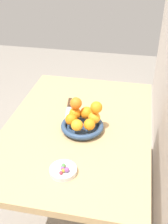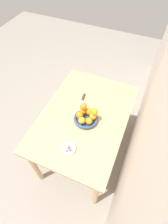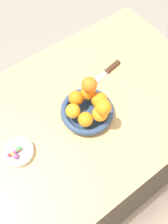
% 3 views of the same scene
% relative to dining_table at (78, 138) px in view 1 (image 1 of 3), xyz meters
% --- Properties ---
extents(ground_plane, '(6.00, 6.00, 0.00)m').
position_rel_dining_table_xyz_m(ground_plane, '(0.00, 0.00, -0.65)').
color(ground_plane, gray).
extents(dining_table, '(1.10, 0.76, 0.74)m').
position_rel_dining_table_xyz_m(dining_table, '(0.00, 0.00, 0.00)').
color(dining_table, tan).
rests_on(dining_table, ground_plane).
extents(fruit_bowl, '(0.22, 0.22, 0.04)m').
position_rel_dining_table_xyz_m(fruit_bowl, '(0.04, 0.03, 0.11)').
color(fruit_bowl, navy).
rests_on(fruit_bowl, dining_table).
extents(candy_dish, '(0.12, 0.12, 0.02)m').
position_rel_dining_table_xyz_m(candy_dish, '(0.35, 0.01, 0.10)').
color(candy_dish, silver).
rests_on(candy_dish, dining_table).
extents(orange_0, '(0.06, 0.06, 0.06)m').
position_rel_dining_table_xyz_m(orange_0, '(0.05, -0.02, 0.16)').
color(orange_0, orange).
rests_on(orange_0, fruit_bowl).
extents(orange_1, '(0.06, 0.06, 0.06)m').
position_rel_dining_table_xyz_m(orange_1, '(0.10, 0.02, 0.16)').
color(orange_1, orange).
rests_on(orange_1, fruit_bowl).
extents(orange_2, '(0.06, 0.06, 0.06)m').
position_rel_dining_table_xyz_m(orange_2, '(0.08, 0.08, 0.16)').
color(orange_2, orange).
rests_on(orange_2, fruit_bowl).
extents(orange_3, '(0.06, 0.06, 0.06)m').
position_rel_dining_table_xyz_m(orange_3, '(0.02, 0.09, 0.16)').
color(orange_3, orange).
rests_on(orange_3, fruit_bowl).
extents(orange_4, '(0.07, 0.07, 0.07)m').
position_rel_dining_table_xyz_m(orange_4, '(-0.01, 0.04, 0.16)').
color(orange_4, orange).
rests_on(orange_4, fruit_bowl).
extents(orange_5, '(0.06, 0.06, 0.06)m').
position_rel_dining_table_xyz_m(orange_5, '(-0.00, -0.01, 0.16)').
color(orange_5, orange).
rests_on(orange_5, fruit_bowl).
extents(orange_6, '(0.06, 0.06, 0.06)m').
position_rel_dining_table_xyz_m(orange_6, '(0.02, 0.10, 0.22)').
color(orange_6, orange).
rests_on(orange_6, orange_3).
extents(orange_7, '(0.06, 0.06, 0.06)m').
position_rel_dining_table_xyz_m(orange_7, '(-0.00, -0.01, 0.22)').
color(orange_7, orange).
rests_on(orange_7, orange_5).
extents(candy_ball_0, '(0.02, 0.02, 0.02)m').
position_rel_dining_table_xyz_m(candy_ball_0, '(0.35, 0.02, 0.12)').
color(candy_ball_0, '#C6384C').
rests_on(candy_ball_0, candy_dish).
extents(candy_ball_1, '(0.02, 0.02, 0.02)m').
position_rel_dining_table_xyz_m(candy_ball_1, '(0.36, 0.01, 0.12)').
color(candy_ball_1, '#8C4C99').
rests_on(candy_ball_1, candy_dish).
extents(candy_ball_2, '(0.02, 0.02, 0.02)m').
position_rel_dining_table_xyz_m(candy_ball_2, '(0.37, 0.02, 0.12)').
color(candy_ball_2, '#C6384C').
rests_on(candy_ball_2, candy_dish).
extents(candy_ball_3, '(0.02, 0.02, 0.02)m').
position_rel_dining_table_xyz_m(candy_ball_3, '(0.34, 0.01, 0.12)').
color(candy_ball_3, '#4C9947').
rests_on(candy_ball_3, candy_dish).
extents(candy_ball_4, '(0.02, 0.02, 0.02)m').
position_rel_dining_table_xyz_m(candy_ball_4, '(0.35, 0.01, 0.12)').
color(candy_ball_4, '#4C9947').
rests_on(candy_ball_4, candy_dish).
extents(candy_ball_5, '(0.02, 0.02, 0.02)m').
position_rel_dining_table_xyz_m(candy_ball_5, '(0.37, 0.02, 0.12)').
color(candy_ball_5, gold).
rests_on(candy_ball_5, candy_dish).
extents(candy_ball_6, '(0.02, 0.02, 0.02)m').
position_rel_dining_table_xyz_m(candy_ball_6, '(0.36, 0.03, 0.12)').
color(candy_ball_6, '#8C4C99').
rests_on(candy_ball_6, candy_dish).
extents(candy_ball_7, '(0.02, 0.02, 0.02)m').
position_rel_dining_table_xyz_m(candy_ball_7, '(0.38, 0.01, 0.12)').
color(candy_ball_7, '#C6384C').
rests_on(candy_ball_7, candy_dish).
extents(knife, '(0.26, 0.06, 0.01)m').
position_rel_dining_table_xyz_m(knife, '(-0.14, -0.09, 0.09)').
color(knife, '#3F2819').
rests_on(knife, dining_table).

